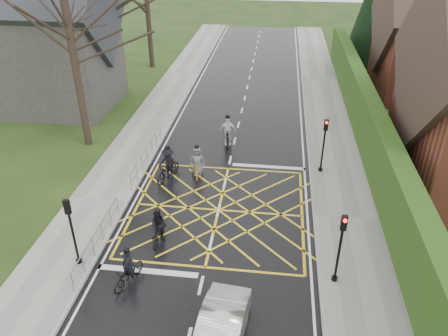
% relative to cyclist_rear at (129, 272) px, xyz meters
% --- Properties ---
extents(ground, '(120.00, 120.00, 0.00)m').
position_rel_cyclist_rear_xyz_m(ground, '(2.77, 5.18, -0.55)').
color(ground, black).
rests_on(ground, ground).
extents(road, '(9.00, 80.00, 0.01)m').
position_rel_cyclist_rear_xyz_m(road, '(2.77, 5.18, -0.54)').
color(road, black).
rests_on(road, ground).
extents(sidewalk_right, '(3.00, 80.00, 0.15)m').
position_rel_cyclist_rear_xyz_m(sidewalk_right, '(8.77, 5.18, -0.47)').
color(sidewalk_right, gray).
rests_on(sidewalk_right, ground).
extents(sidewalk_left, '(3.00, 80.00, 0.15)m').
position_rel_cyclist_rear_xyz_m(sidewalk_left, '(-3.23, 5.18, -0.47)').
color(sidewalk_left, gray).
rests_on(sidewalk_left, ground).
extents(stone_wall, '(0.50, 38.00, 0.70)m').
position_rel_cyclist_rear_xyz_m(stone_wall, '(10.52, 11.18, -0.20)').
color(stone_wall, slate).
rests_on(stone_wall, ground).
extents(hedge, '(0.90, 38.00, 2.80)m').
position_rel_cyclist_rear_xyz_m(hedge, '(10.52, 11.18, 1.55)').
color(hedge, '#19380F').
rests_on(hedge, stone_wall).
extents(house_far, '(9.80, 8.80, 10.30)m').
position_rel_cyclist_rear_xyz_m(house_far, '(17.52, 23.18, 3.81)').
color(house_far, brown).
rests_on(house_far, ground).
extents(conifer, '(4.60, 4.60, 10.00)m').
position_rel_cyclist_rear_xyz_m(conifer, '(13.52, 31.18, 4.45)').
color(conifer, black).
rests_on(conifer, ground).
extents(church, '(8.80, 7.80, 11.00)m').
position_rel_cyclist_rear_xyz_m(church, '(-10.77, 17.18, 4.38)').
color(church, '#2D2B28').
rests_on(church, ground).
extents(tree_near, '(9.24, 9.24, 11.44)m').
position_rel_cyclist_rear_xyz_m(tree_near, '(-6.23, 11.18, 7.36)').
color(tree_near, black).
rests_on(tree_near, ground).
extents(railing_south, '(0.05, 5.04, 1.03)m').
position_rel_cyclist_rear_xyz_m(railing_south, '(-1.88, 1.68, 0.23)').
color(railing_south, slate).
rests_on(railing_south, ground).
extents(railing_north, '(0.05, 6.04, 1.03)m').
position_rel_cyclist_rear_xyz_m(railing_north, '(-1.88, 9.18, 0.24)').
color(railing_north, slate).
rests_on(railing_north, ground).
extents(traffic_light_ne, '(0.24, 0.31, 3.21)m').
position_rel_cyclist_rear_xyz_m(traffic_light_ne, '(7.87, 9.38, 1.11)').
color(traffic_light_ne, black).
rests_on(traffic_light_ne, ground).
extents(traffic_light_se, '(0.24, 0.31, 3.21)m').
position_rel_cyclist_rear_xyz_m(traffic_light_se, '(7.87, 0.98, 1.11)').
color(traffic_light_se, black).
rests_on(traffic_light_se, ground).
extents(traffic_light_sw, '(0.24, 0.31, 3.21)m').
position_rel_cyclist_rear_xyz_m(traffic_light_sw, '(-2.33, 0.69, 1.11)').
color(traffic_light_sw, black).
rests_on(traffic_light_sw, ground).
extents(cyclist_rear, '(1.16, 1.84, 1.69)m').
position_rel_cyclist_rear_xyz_m(cyclist_rear, '(0.00, 0.00, 0.00)').
color(cyclist_rear, black).
rests_on(cyclist_rear, ground).
extents(cyclist_back, '(0.78, 1.69, 1.68)m').
position_rel_cyclist_rear_xyz_m(cyclist_back, '(0.52, 2.59, 0.09)').
color(cyclist_back, black).
rests_on(cyclist_back, ground).
extents(cyclist_mid, '(1.36, 2.15, 1.98)m').
position_rel_cyclist_rear_xyz_m(cyclist_mid, '(-0.30, 7.76, 0.17)').
color(cyclist_mid, black).
rests_on(cyclist_mid, ground).
extents(cyclist_front, '(1.11, 2.03, 1.98)m').
position_rel_cyclist_rear_xyz_m(cyclist_front, '(2.37, 12.14, 0.18)').
color(cyclist_front, black).
rests_on(cyclist_front, ground).
extents(cyclist_lead, '(0.95, 1.92, 1.79)m').
position_rel_cyclist_rear_xyz_m(cyclist_lead, '(1.15, 8.36, 0.07)').
color(cyclist_lead, '#BB7516').
rests_on(cyclist_lead, ground).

